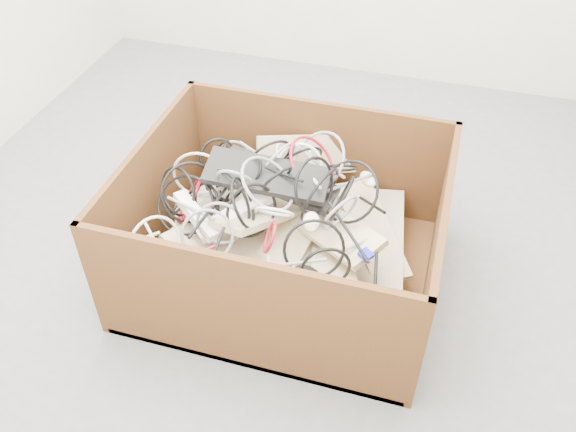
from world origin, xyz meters
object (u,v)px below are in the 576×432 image
(power_strip_left, at_px, (236,213))
(vga_plug, at_px, (366,255))
(power_strip_right, at_px, (196,216))
(cardboard_box, at_px, (283,248))

(power_strip_left, distance_m, vga_plug, 0.51)
(vga_plug, bearing_deg, power_strip_left, -150.42)
(power_strip_right, height_order, vga_plug, power_strip_right)
(cardboard_box, height_order, power_strip_left, cardboard_box)
(cardboard_box, relative_size, vga_plug, 25.85)
(power_strip_left, relative_size, power_strip_right, 1.28)
(power_strip_left, height_order, power_strip_right, power_strip_left)
(power_strip_left, distance_m, power_strip_right, 0.15)
(cardboard_box, distance_m, power_strip_right, 0.38)
(cardboard_box, height_order, power_strip_right, cardboard_box)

